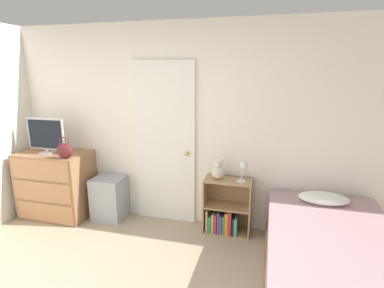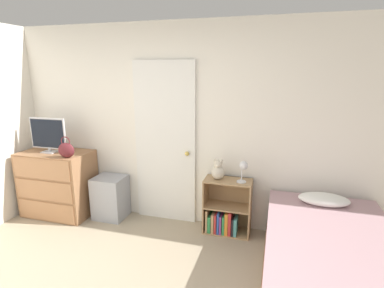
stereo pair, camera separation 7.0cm
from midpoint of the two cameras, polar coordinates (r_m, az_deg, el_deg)
name	(u,v)px [view 2 (the right image)]	position (r m, az deg, el deg)	size (l,w,h in m)	color
wall_back	(165,126)	(3.89, -4.64, 3.50)	(10.00, 0.06, 2.55)	white
door_closed	(165,144)	(3.88, -4.63, 0.05)	(0.81, 0.09, 2.09)	white
dresser	(58,183)	(4.57, -23.72, -6.85)	(0.93, 0.56, 0.90)	#996B47
tv	(48,135)	(4.40, -25.32, 1.62)	(0.54, 0.16, 0.47)	#B7B7BC
handbag	(66,150)	(4.07, -22.38, -1.05)	(0.22, 0.13, 0.27)	#591E23
storage_bin	(111,197)	(4.28, -14.80, -9.78)	(0.41, 0.37, 0.58)	#999EA8
bookshelf	(225,213)	(3.82, 6.82, -12.97)	(0.57, 0.29, 0.69)	tan
teddy_bear	(218,171)	(3.63, 5.54, -5.05)	(0.17, 0.17, 0.25)	beige
desk_lamp	(243,168)	(3.53, 10.30, -4.47)	(0.13, 0.12, 0.26)	silver
bed	(330,265)	(3.12, 25.50, -20.16)	(1.16, 1.93, 0.68)	#996B47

